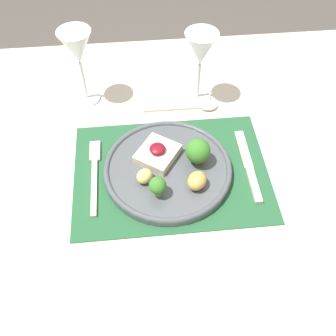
# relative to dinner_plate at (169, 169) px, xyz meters

# --- Properties ---
(ground_plane) EXTENTS (8.00, 8.00, 0.00)m
(ground_plane) POSITION_rel_dinner_plate_xyz_m (0.00, 0.00, -0.80)
(ground_plane) COLOR #4C4742
(dining_table) EXTENTS (1.36, 1.00, 0.78)m
(dining_table) POSITION_rel_dinner_plate_xyz_m (0.00, 0.00, -0.11)
(dining_table) COLOR beige
(dining_table) RESTS_ON ground_plane
(placemat) EXTENTS (0.42, 0.31, 0.00)m
(placemat) POSITION_rel_dinner_plate_xyz_m (0.00, 0.00, -0.02)
(placemat) COLOR #235633
(placemat) RESTS_ON dining_table
(dinner_plate) EXTENTS (0.28, 0.28, 0.08)m
(dinner_plate) POSITION_rel_dinner_plate_xyz_m (0.00, 0.00, 0.00)
(dinner_plate) COLOR #4C5156
(dinner_plate) RESTS_ON placemat
(fork) EXTENTS (0.02, 0.20, 0.01)m
(fork) POSITION_rel_dinner_plate_xyz_m (-0.16, 0.02, -0.01)
(fork) COLOR beige
(fork) RESTS_ON placemat
(knife) EXTENTS (0.02, 0.20, 0.01)m
(knife) POSITION_rel_dinner_plate_xyz_m (0.18, -0.01, -0.01)
(knife) COLOR beige
(knife) RESTS_ON placemat
(spoon) EXTENTS (0.19, 0.04, 0.01)m
(spoon) POSITION_rel_dinner_plate_xyz_m (0.09, 0.20, -0.01)
(spoon) COLOR beige
(spoon) RESTS_ON dining_table
(wine_glass_near) EXTENTS (0.08, 0.08, 0.19)m
(wine_glass_near) POSITION_rel_dinner_plate_xyz_m (0.10, 0.24, 0.12)
(wine_glass_near) COLOR white
(wine_glass_near) RESTS_ON dining_table
(wine_glass_far) EXTENTS (0.08, 0.08, 0.19)m
(wine_glass_far) POSITION_rel_dinner_plate_xyz_m (-0.19, 0.27, 0.13)
(wine_glass_far) COLOR white
(wine_glass_far) RESTS_ON dining_table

